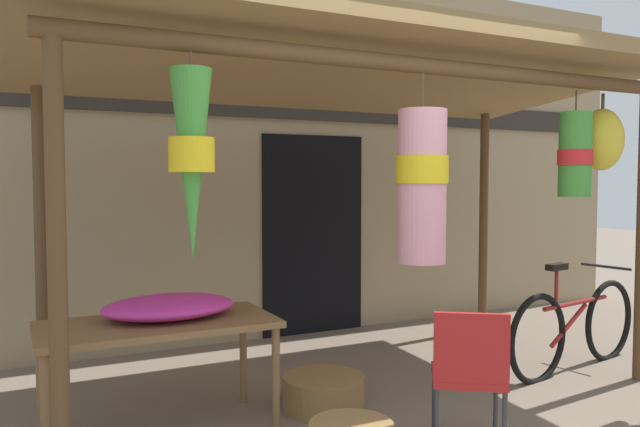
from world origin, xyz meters
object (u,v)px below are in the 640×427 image
(display_table, at_px, (158,333))
(wicker_basket_spare, at_px, (324,392))
(folding_chair, at_px, (469,369))
(parked_bicycle, at_px, (575,327))
(flower_heap_on_table, at_px, (172,307))

(display_table, bearing_deg, wicker_basket_spare, -2.74)
(display_table, xyz_separation_m, folding_chair, (1.48, -1.09, -0.13))
(folding_chair, bearing_deg, display_table, 143.63)
(parked_bicycle, bearing_deg, display_table, 176.55)
(display_table, xyz_separation_m, wicker_basket_spare, (1.10, -0.05, -0.52))
(folding_chair, relative_size, parked_bicycle, 0.48)
(folding_chair, bearing_deg, parked_bicycle, 25.62)
(parked_bicycle, bearing_deg, wicker_basket_spare, 176.21)
(flower_heap_on_table, relative_size, wicker_basket_spare, 1.45)
(display_table, distance_m, wicker_basket_spare, 1.22)
(flower_heap_on_table, height_order, parked_bicycle, parked_bicycle)
(folding_chair, height_order, wicker_basket_spare, folding_chair)
(folding_chair, relative_size, wicker_basket_spare, 1.50)
(display_table, bearing_deg, folding_chair, -36.37)
(display_table, relative_size, folding_chair, 1.65)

